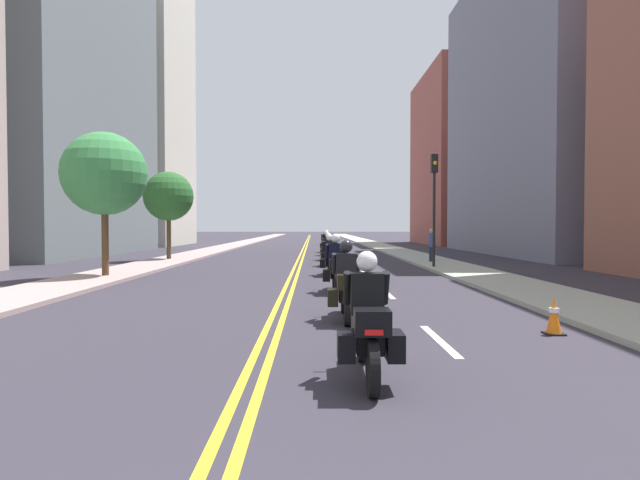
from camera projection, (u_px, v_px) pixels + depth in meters
ground_plane at (305, 246)px, 48.44m from camera, size 264.00×264.00×0.00m
sidewalk_left at (232, 246)px, 48.35m from camera, size 2.57×144.00×0.12m
sidewalk_right at (379, 246)px, 48.53m from camera, size 2.57×144.00×0.12m
centreline_yellow_inner at (304, 246)px, 48.44m from camera, size 0.12×132.00×0.01m
centreline_yellow_outer at (307, 246)px, 48.45m from camera, size 0.12×132.00×0.01m
lane_dashes_white at (349, 259)px, 29.49m from camera, size 0.14×56.40×0.01m
building_left_1 at (57, 86)px, 34.12m from camera, size 7.72×18.44×22.29m
building_right_1 at (551, 106)px, 34.69m from camera, size 8.69×20.07×20.01m
building_left_2 at (144, 94)px, 51.57m from camera, size 7.70×12.23×30.26m
building_right_2 at (457, 159)px, 54.50m from camera, size 7.04×15.08×17.91m
motorcycle_0 at (368, 327)px, 6.29m from camera, size 0.77×2.15×1.58m
motorcycle_1 at (346, 288)px, 10.33m from camera, size 0.77×2.10×1.60m
motorcycle_2 at (336, 269)px, 14.70m from camera, size 0.76×2.16×1.67m
motorcycle_3 at (330, 258)px, 19.76m from camera, size 0.76×2.20×1.58m
motorcycle_4 at (328, 252)px, 24.42m from camera, size 0.78×2.08×1.58m
motorcycle_5 at (327, 248)px, 28.63m from camera, size 0.77×2.16×1.61m
motorcycle_6 at (326, 245)px, 33.32m from camera, size 0.77×2.15×1.65m
motorcycle_7 at (325, 243)px, 37.36m from camera, size 0.76×2.18×1.59m
traffic_cone_0 at (554, 316)px, 8.96m from camera, size 0.32×0.32×0.66m
traffic_light_near at (434, 190)px, 22.53m from camera, size 0.28×0.38×5.03m
pedestrian_0 at (431, 246)px, 25.86m from camera, size 0.29×0.50×1.76m
street_tree_0 at (104, 174)px, 18.47m from camera, size 2.97×2.97×5.25m
street_tree_1 at (168, 197)px, 27.93m from camera, size 2.66×2.66×4.85m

